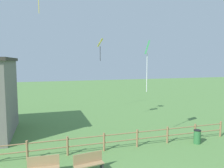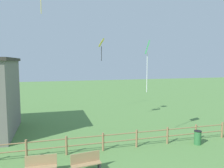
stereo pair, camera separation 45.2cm
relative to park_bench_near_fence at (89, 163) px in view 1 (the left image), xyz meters
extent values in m
cylinder|color=olive|center=(-3.12, 2.40, 0.07)|extent=(0.14, 0.14, 1.17)
cylinder|color=olive|center=(-0.82, 2.40, 0.07)|extent=(0.14, 0.14, 1.17)
cylinder|color=olive|center=(1.47, 2.40, 0.07)|extent=(0.14, 0.14, 1.17)
cylinder|color=olive|center=(3.76, 2.40, 0.07)|extent=(0.14, 0.14, 1.17)
cylinder|color=olive|center=(6.05, 2.40, 0.07)|extent=(0.14, 0.14, 1.17)
cylinder|color=olive|center=(8.35, 2.40, 0.07)|extent=(0.14, 0.14, 1.17)
cylinder|color=olive|center=(10.64, 2.40, 0.07)|extent=(0.14, 0.14, 1.17)
cylinder|color=olive|center=(2.61, 2.40, 0.48)|extent=(16.05, 0.07, 0.07)
cylinder|color=olive|center=(2.61, 2.40, 0.01)|extent=(16.05, 0.07, 0.07)
cube|color=#9E7F56|center=(0.01, -0.08, -0.08)|extent=(1.59, 0.61, 0.05)
cube|color=#9E7F56|center=(-0.01, 0.10, 0.22)|extent=(1.55, 0.26, 0.54)
cube|color=#2D2D33|center=(0.70, 0.02, -0.31)|extent=(0.11, 0.36, 0.41)
cube|color=#9E7F56|center=(-2.22, 0.21, -0.08)|extent=(1.58, 0.49, 0.05)
cube|color=#9E7F56|center=(-2.21, 0.39, 0.22)|extent=(1.55, 0.14, 0.54)
cylinder|color=#2D6B38|center=(7.98, 1.71, -0.06)|extent=(0.47, 0.47, 0.92)
cylinder|color=black|center=(7.98, 1.71, 0.43)|extent=(0.50, 0.50, 0.04)
cube|color=green|center=(4.99, 3.62, 6.19)|extent=(0.50, 0.77, 0.95)
cylinder|color=white|center=(4.99, 3.62, 4.39)|extent=(0.05, 0.05, 2.81)
cube|color=yellow|center=(2.75, 8.40, 6.85)|extent=(0.65, 0.73, 0.72)
cylinder|color=black|center=(2.75, 8.40, 5.88)|extent=(0.05, 0.05, 1.28)
camera|label=1|loc=(-2.01, -10.60, 5.14)|focal=35.00mm
camera|label=2|loc=(-1.58, -10.73, 5.14)|focal=35.00mm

